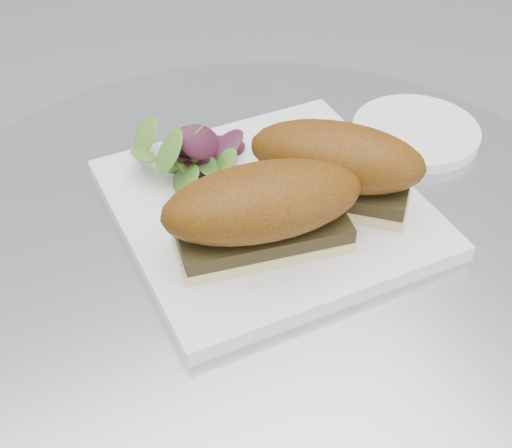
# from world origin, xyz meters

# --- Properties ---
(table) EXTENTS (0.70, 0.70, 0.73)m
(table) POSITION_xyz_m (0.00, 0.00, 0.49)
(table) COLOR #A7A9AE
(table) RESTS_ON ground
(plate) EXTENTS (0.28, 0.28, 0.02)m
(plate) POSITION_xyz_m (0.03, 0.05, 0.74)
(plate) COLOR silver
(plate) RESTS_ON table
(sandwich_left) EXTENTS (0.18, 0.11, 0.08)m
(sandwich_left) POSITION_xyz_m (-0.01, -0.01, 0.79)
(sandwich_left) COLOR #D5B585
(sandwich_left) RESTS_ON plate
(sandwich_right) EXTENTS (0.16, 0.16, 0.08)m
(sandwich_right) POSITION_xyz_m (0.08, 0.02, 0.79)
(sandwich_right) COLOR #D5B585
(sandwich_right) RESTS_ON plate
(salad) EXTENTS (0.11, 0.11, 0.05)m
(salad) POSITION_xyz_m (-0.01, 0.13, 0.77)
(salad) COLOR #5F912F
(salad) RESTS_ON plate
(saucer) EXTENTS (0.14, 0.14, 0.01)m
(saucer) POSITION_xyz_m (0.23, 0.09, 0.74)
(saucer) COLOR silver
(saucer) RESTS_ON table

